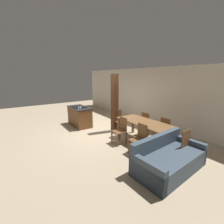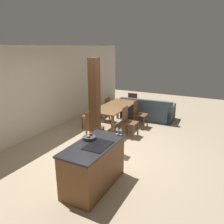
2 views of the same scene
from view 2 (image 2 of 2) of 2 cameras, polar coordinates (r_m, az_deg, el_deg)
ground_plane at (r=5.72m, az=-1.00°, el=-10.98°), size 16.00×16.00×0.00m
wall_back at (r=6.87m, az=-20.93°, el=4.62°), size 11.20×0.08×2.70m
kitchen_island at (r=4.38m, az=-4.83°, el=-13.68°), size 1.42×0.71×0.90m
fruit_bowl at (r=4.38m, az=-5.93°, el=-6.57°), size 0.26×0.26×0.10m
wine_glass_near at (r=4.51m, az=2.34°, el=-4.57°), size 0.07×0.07×0.16m
wine_glass_middle at (r=4.54m, az=1.38°, el=-4.40°), size 0.07×0.07×0.16m
dining_table at (r=7.28m, az=0.92°, el=0.93°), size 2.02×0.88×0.78m
dining_chair_near_left at (r=6.68m, az=4.30°, el=-2.36°), size 0.40×0.40×0.92m
dining_chair_near_right at (r=7.48m, az=7.05°, el=-0.32°), size 0.40×0.40×0.92m
dining_chair_far_left at (r=7.27m, az=-5.41°, el=-0.77°), size 0.40×0.40×0.92m
dining_chair_far_right at (r=8.02m, az=-1.91°, el=0.96°), size 0.40×0.40×0.92m
dining_chair_head_end at (r=6.19m, az=-4.84°, el=-3.93°), size 0.40×0.40×0.92m
dining_chair_foot_end at (r=8.55m, az=5.06°, el=1.90°), size 0.40×0.40×0.92m
couch at (r=8.46m, az=9.26°, el=0.16°), size 1.03×1.97×0.81m
timber_post at (r=5.78m, az=-4.55°, el=2.05°), size 0.23×0.23×2.40m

